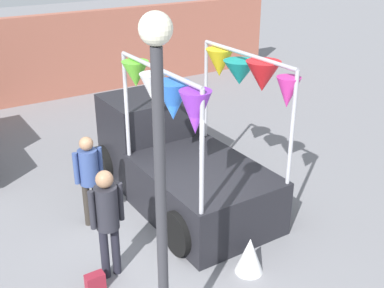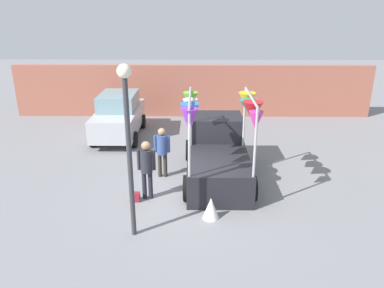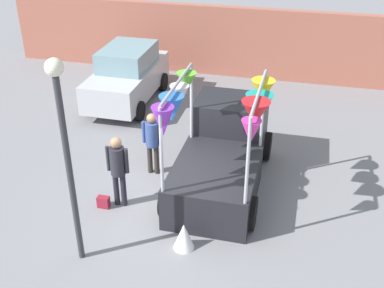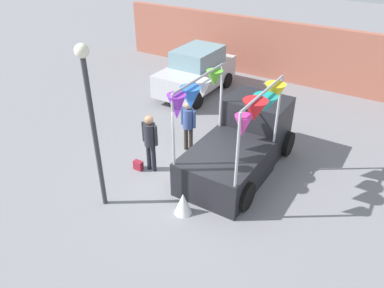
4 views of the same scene
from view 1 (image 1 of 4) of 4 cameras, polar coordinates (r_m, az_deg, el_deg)
name	(u,v)px [view 1 (image 1 of 4)]	position (r m, az deg, el deg)	size (l,w,h in m)	color
ground_plane	(170,238)	(8.49, -2.60, -11.02)	(60.00, 60.00, 0.00)	slate
vendor_truck	(176,153)	(9.34, -1.97, -1.03)	(2.46, 4.03, 2.97)	black
person_customer	(107,214)	(7.18, -10.02, -8.16)	(0.53, 0.34, 1.79)	black
person_vendor	(89,172)	(8.55, -12.12, -3.32)	(0.53, 0.34, 1.69)	#2D2823
handbag	(95,282)	(7.48, -11.40, -15.77)	(0.28, 0.16, 0.28)	maroon
street_lamp	(160,162)	(4.86, -3.85, -2.15)	(0.32, 0.32, 4.22)	#333338
brick_boundary_wall	(24,61)	(15.43, -19.26, 9.25)	(18.00, 0.36, 2.60)	#9E5947
folded_kite_bundle_white	(250,255)	(7.63, 6.84, -12.95)	(0.44, 0.44, 0.60)	white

